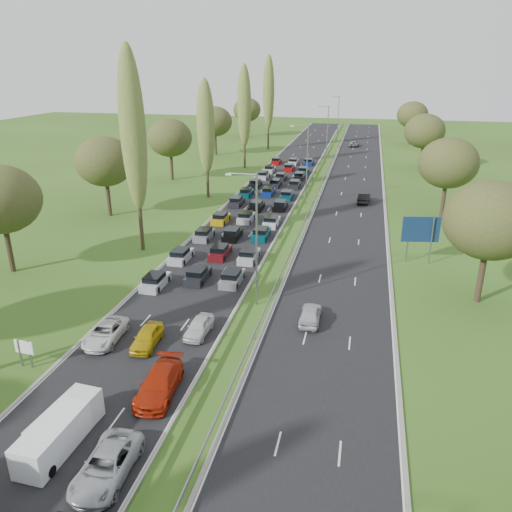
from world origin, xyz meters
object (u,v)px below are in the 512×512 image
Objects in this scene: near_car_2 at (106,333)px; direction_sign at (421,231)px; info_sign at (24,350)px; white_van_rear at (69,420)px; white_van_front at (55,436)px.

near_car_2 is 0.94× the size of direction_sign.
info_sign is (-3.78, -4.50, 0.67)m from near_car_2.
info_sign is 39.44m from direction_sign.
direction_sign is (28.80, 26.86, 2.20)m from info_sign.
white_van_rear is (3.13, -10.12, 0.29)m from near_car_2.
near_car_2 is 1.02× the size of white_van_rear.
direction_sign reaches higher than info_sign.
direction_sign is (21.89, 33.84, 2.58)m from white_van_front.
white_van_rear is 8.92m from info_sign.
near_car_2 is at bearing -138.22° from direction_sign.
white_van_front is 1.36m from white_van_rear.
white_van_rear is (0.00, 1.36, -0.00)m from white_van_front.
info_sign is (-6.91, 5.62, 0.38)m from white_van_rear.
info_sign is at bearing -133.44° from near_car_2.
white_van_front is 1.00× the size of white_van_rear.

